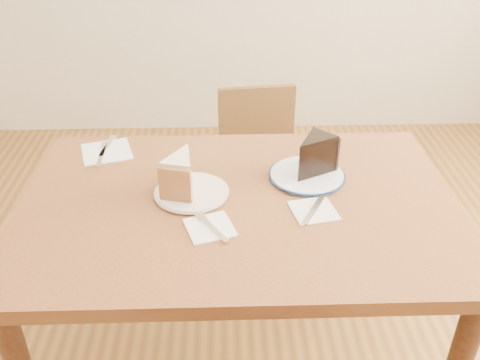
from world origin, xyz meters
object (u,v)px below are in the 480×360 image
chair_far (261,173)px  chocolate_cake (312,158)px  carrot_cake (183,173)px  table (239,229)px  plate_cream (192,193)px  plate_navy (307,175)px

chair_far → chocolate_cake: bearing=93.7°
carrot_cake → chocolate_cake: (0.37, 0.06, 0.00)m
table → chocolate_cake: (0.21, 0.12, 0.16)m
chair_far → carrot_cake: 0.79m
chocolate_cake → plate_cream: bearing=57.5°
plate_cream → carrot_cake: (-0.02, 0.02, 0.05)m
plate_cream → table: bearing=-15.0°
chair_far → chocolate_cake: chocolate_cake is taller
table → plate_navy: 0.26m
chair_far → plate_navy: 0.67m
plate_cream → chocolate_cake: (0.34, 0.08, 0.06)m
table → plate_navy: plate_navy is taller
chair_far → carrot_cake: (-0.26, -0.64, 0.39)m
chair_far → plate_cream: (-0.24, -0.65, 0.33)m
table → chocolate_cake: 0.29m
table → plate_navy: size_ratio=5.62×
plate_navy → plate_cream: bearing=-166.3°
carrot_cake → chocolate_cake: size_ratio=0.97×
table → plate_navy: bearing=29.7°
table → chocolate_cake: bearing=28.6°
plate_navy → carrot_cake: (-0.36, -0.06, 0.05)m
carrot_cake → chocolate_cake: 0.37m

